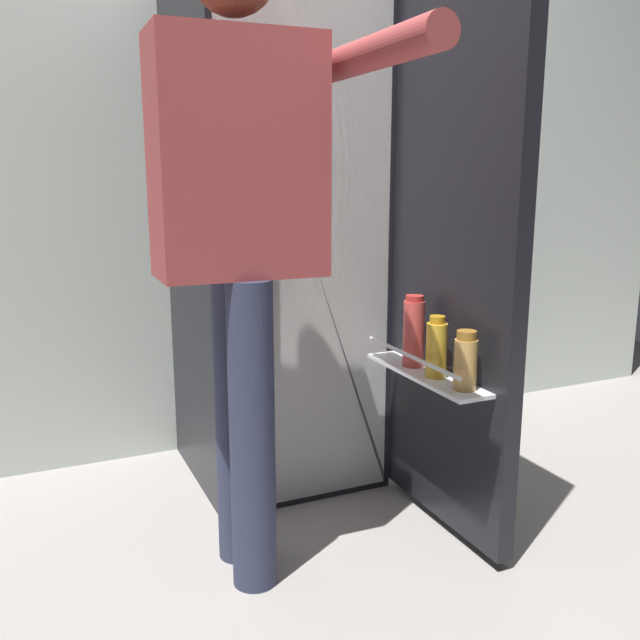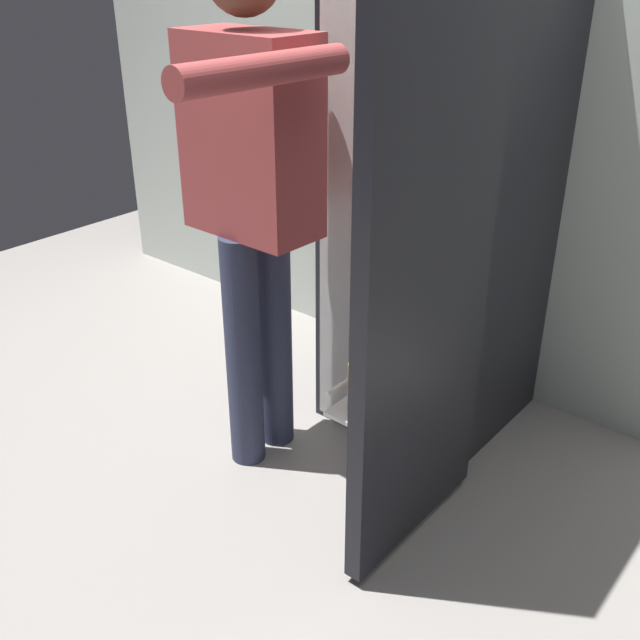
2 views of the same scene
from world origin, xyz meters
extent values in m
plane|color=gray|center=(0.00, 0.00, 0.00)|extent=(5.77, 5.77, 0.00)
cube|color=beige|center=(0.00, 0.93, 1.31)|extent=(4.40, 0.10, 2.62)
cube|color=black|center=(0.00, 0.57, 0.88)|extent=(0.62, 0.63, 1.76)
cube|color=white|center=(0.00, 0.25, 0.88)|extent=(0.58, 0.01, 1.72)
cube|color=white|center=(0.00, 0.30, 0.80)|extent=(0.54, 0.09, 0.01)
cube|color=black|center=(0.34, -0.05, 0.89)|extent=(0.05, 0.61, 1.72)
cube|color=white|center=(0.25, -0.05, 0.51)|extent=(0.12, 0.52, 0.01)
cylinder|color=silver|center=(0.20, -0.05, 0.57)|extent=(0.01, 0.50, 0.01)
cylinder|color=gold|center=(0.25, -0.11, 0.59)|extent=(0.06, 0.06, 0.16)
cylinder|color=#BC8419|center=(0.25, -0.11, 0.68)|extent=(0.05, 0.05, 0.02)
cylinder|color=tan|center=(0.26, -0.24, 0.58)|extent=(0.06, 0.06, 0.14)
cylinder|color=#996623|center=(0.26, -0.24, 0.67)|extent=(0.05, 0.05, 0.02)
cylinder|color=#DB4C47|center=(0.25, 0.02, 0.61)|extent=(0.07, 0.07, 0.20)
cylinder|color=#B22D28|center=(0.25, 0.02, 0.72)|extent=(0.05, 0.05, 0.02)
cylinder|color=#4C7F3D|center=(0.14, 0.30, 0.86)|extent=(0.08, 0.08, 0.10)
cylinder|color=#2D334C|center=(-0.31, 0.03, 0.42)|extent=(0.12, 0.12, 0.84)
cylinder|color=#2D334C|center=(-0.32, -0.12, 0.42)|extent=(0.12, 0.12, 0.84)
cube|color=#9E3D3D|center=(-0.32, -0.04, 1.13)|extent=(0.42, 0.23, 0.59)
cylinder|color=#9E3D3D|center=(-0.31, 0.17, 1.11)|extent=(0.08, 0.08, 0.56)
cylinder|color=#9E3D3D|center=(-0.04, -0.26, 1.37)|extent=(0.09, 0.56, 0.08)
camera|label=1|loc=(-0.85, -1.74, 1.10)|focal=38.76mm
camera|label=2|loc=(1.24, -1.59, 1.63)|focal=41.12mm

